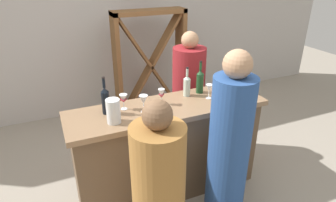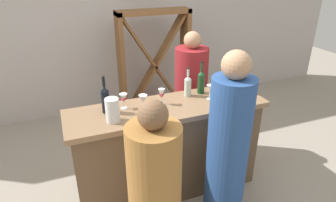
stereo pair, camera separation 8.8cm
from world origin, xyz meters
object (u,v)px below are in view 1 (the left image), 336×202
object	(u,v)px
wine_bottle_second_left_clear_pale	(187,85)
wine_glass_far_center	(123,99)
wine_glass_near_left	(143,100)
wine_bottle_center_olive_green	(200,81)
person_server_behind	(188,99)
wine_glass_near_right	(241,82)
wine_bottle_second_right_clear_pale	(231,79)
person_left_guest	(229,149)
person_center_guest	(159,195)
wine_glass_near_center	(209,89)
wine_glass_far_left	(161,94)
wine_rack	(150,66)
water_pitcher	(113,111)
wine_bottle_leftmost_near_black	(105,100)

from	to	relation	value
wine_bottle_second_left_clear_pale	wine_glass_far_center	bearing A→B (deg)	-176.15
wine_glass_near_left	wine_glass_far_center	xyz separation A→B (m)	(-0.15, 0.12, -0.02)
wine_bottle_center_olive_green	person_server_behind	world-z (taller)	person_server_behind
wine_glass_near_right	wine_glass_far_center	bearing A→B (deg)	175.83
wine_bottle_second_right_clear_pale	wine_glass_near_left	world-z (taller)	wine_bottle_second_right_clear_pale
wine_bottle_second_right_clear_pale	person_left_guest	distance (m)	0.83
wine_bottle_second_left_clear_pale	person_center_guest	bearing A→B (deg)	-127.09
wine_glass_near_center	wine_glass_near_right	size ratio (longest dim) A/B	0.94
person_left_guest	wine_bottle_second_left_clear_pale	bearing A→B (deg)	-17.09
wine_glass_near_right	wine_glass_far_left	distance (m)	0.85
wine_glass_near_right	wine_bottle_second_left_clear_pale	bearing A→B (deg)	166.40
wine_bottle_center_olive_green	wine_bottle_second_right_clear_pale	distance (m)	0.33
wine_bottle_second_right_clear_pale	wine_glass_near_right	bearing A→B (deg)	-48.79
wine_bottle_second_left_clear_pale	person_left_guest	bearing A→B (deg)	-84.51
wine_glass_near_left	wine_glass_far_left	xyz separation A→B (m)	(0.20, 0.09, -0.02)
person_center_guest	wine_glass_near_right	bearing A→B (deg)	-49.14
wine_glass_far_left	wine_rack	bearing A→B (deg)	73.68
wine_glass_far_center	water_pitcher	distance (m)	0.25
wine_bottle_center_olive_green	wine_glass_far_left	size ratio (longest dim) A/B	2.19
person_left_guest	person_center_guest	distance (m)	0.73
wine_rack	wine_glass_far_center	bearing A→B (deg)	-117.78
water_pitcher	wine_glass_near_center	bearing A→B (deg)	6.28
wine_bottle_second_right_clear_pale	person_server_behind	distance (m)	0.70
wine_bottle_second_left_clear_pale	wine_glass_far_center	xyz separation A→B (m)	(-0.66, -0.04, -0.02)
wine_glass_near_left	person_center_guest	distance (m)	0.83
wine_glass_far_center	wine_bottle_center_olive_green	bearing A→B (deg)	4.32
wine_glass_near_center	wine_glass_far_center	size ratio (longest dim) A/B	1.00
wine_rack	wine_glass_near_left	distance (m)	1.83
wine_bottle_second_right_clear_pale	person_center_guest	size ratio (longest dim) A/B	0.23
wine_bottle_second_right_clear_pale	wine_bottle_center_olive_green	bearing A→B (deg)	167.49
wine_bottle_leftmost_near_black	wine_bottle_center_olive_green	bearing A→B (deg)	4.72
wine_bottle_leftmost_near_black	wine_glass_near_right	xyz separation A→B (m)	(1.36, -0.07, -0.02)
wine_bottle_center_olive_green	wine_glass_near_center	bearing A→B (deg)	-84.77
wine_glass_near_left	wine_glass_near_center	distance (m)	0.68
wine_glass_near_left	wine_glass_near_center	xyz separation A→B (m)	(0.68, 0.02, -0.01)
wine_glass_near_left	person_center_guest	bearing A→B (deg)	-101.00
wine_glass_near_left	person_left_guest	bearing A→B (deg)	-42.02
wine_bottle_leftmost_near_black	wine_glass_far_center	bearing A→B (deg)	6.71
wine_rack	wine_glass_near_center	world-z (taller)	wine_rack
wine_glass_near_left	wine_rack	bearing A→B (deg)	68.19
water_pitcher	wine_rack	bearing A→B (deg)	61.39
wine_bottle_leftmost_near_black	wine_glass_far_left	size ratio (longest dim) A/B	2.23
wine_bottle_second_left_clear_pale	person_center_guest	xyz separation A→B (m)	(-0.64, -0.85, -0.45)
wine_glass_far_left	wine_glass_far_center	xyz separation A→B (m)	(-0.35, 0.04, -0.00)
person_left_guest	wine_glass_far_left	bearing A→B (deg)	8.93
wine_bottle_leftmost_near_black	person_left_guest	xyz separation A→B (m)	(0.89, -0.62, -0.36)
wine_glass_near_left	wine_glass_far_left	size ratio (longest dim) A/B	1.04
wine_bottle_second_left_clear_pale	person_left_guest	xyz separation A→B (m)	(0.07, -0.68, -0.34)
wine_bottle_leftmost_near_black	wine_glass_near_right	size ratio (longest dim) A/B	2.20
wine_glass_near_right	wine_glass_far_center	size ratio (longest dim) A/B	1.07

